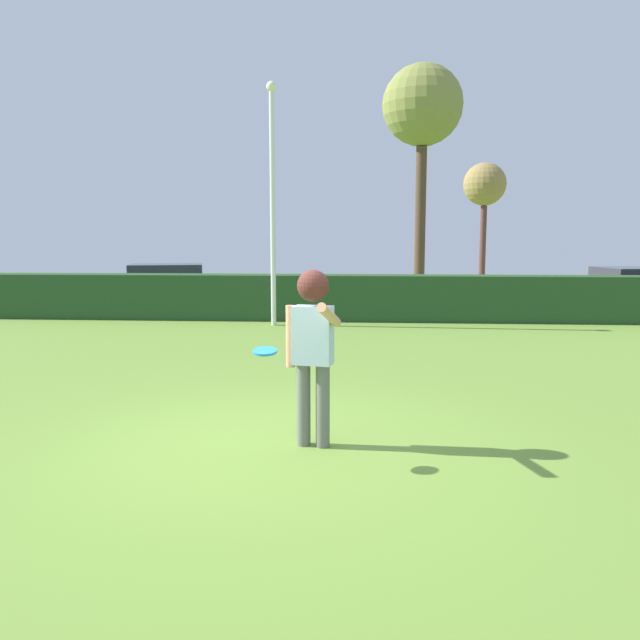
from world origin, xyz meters
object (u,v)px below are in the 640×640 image
object	(u,v)px
person	(313,337)
bare_elm_tree	(422,109)
lamppost	(273,192)
parked_car_silver	(167,282)
maple_tree	(485,187)
frisbee	(265,351)
parked_car_red	(640,288)

from	to	relation	value
person	bare_elm_tree	world-z (taller)	bare_elm_tree
lamppost	parked_car_silver	bearing A→B (deg)	131.65
person	maple_tree	size ratio (longest dim) A/B	0.36
bare_elm_tree	person	bearing A→B (deg)	-98.85
lamppost	parked_car_silver	distance (m)	6.49
person	lamppost	distance (m)	9.07
parked_car_silver	lamppost	bearing A→B (deg)	-48.35
person	frisbee	distance (m)	0.66
maple_tree	bare_elm_tree	distance (m)	5.54
parked_car_silver	maple_tree	world-z (taller)	maple_tree
lamppost	maple_tree	xyz separation A→B (m)	(6.77, 10.48, 0.89)
parked_car_red	lamppost	bearing A→B (deg)	-161.46
frisbee	parked_car_silver	bearing A→B (deg)	110.90
parked_car_silver	bare_elm_tree	size ratio (longest dim) A/B	0.60
parked_car_silver	bare_elm_tree	bearing A→B (deg)	12.10
frisbee	maple_tree	bearing A→B (deg)	74.32
lamppost	parked_car_silver	xyz separation A→B (m)	(-4.00, 4.50, -2.43)
parked_car_silver	bare_elm_tree	world-z (taller)	bare_elm_tree
person	maple_tree	bearing A→B (deg)	75.00
lamppost	parked_car_red	size ratio (longest dim) A/B	1.26
lamppost	parked_car_silver	world-z (taller)	lamppost
lamppost	parked_car_red	distance (m)	10.61
parked_car_silver	person	bearing A→B (deg)	-66.87
frisbee	person	bearing A→B (deg)	53.49
bare_elm_tree	frisbee	bearing A→B (deg)	-99.98
frisbee	lamppost	world-z (taller)	lamppost
parked_car_silver	parked_car_red	xyz separation A→B (m)	(13.80, -1.21, 0.00)
person	frisbee	size ratio (longest dim) A/B	7.96
parked_car_silver	maple_tree	xyz separation A→B (m)	(10.77, 5.98, 3.32)
person	maple_tree	distance (m)	20.06
person	bare_elm_tree	size ratio (longest dim) A/B	0.24
lamppost	maple_tree	bearing A→B (deg)	57.14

